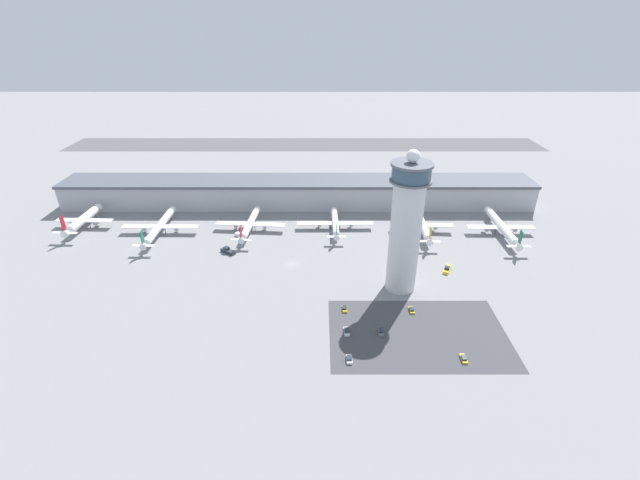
% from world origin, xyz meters
% --- Properties ---
extents(ground_plane, '(1000.00, 1000.00, 0.00)m').
position_xyz_m(ground_plane, '(0.00, 0.00, 0.00)').
color(ground_plane, gray).
extents(terminal_building, '(277.01, 25.00, 16.05)m').
position_xyz_m(terminal_building, '(0.00, 70.00, 8.12)').
color(terminal_building, '#B2B2B7').
rests_on(terminal_building, ground).
extents(runway_strip, '(415.52, 44.00, 0.01)m').
position_xyz_m(runway_strip, '(0.00, 206.33, 0.00)').
color(runway_strip, '#515154').
rests_on(runway_strip, ground).
extents(control_tower, '(15.84, 15.84, 59.38)m').
position_xyz_m(control_tower, '(46.82, -18.76, 28.94)').
color(control_tower, silver).
rests_on(control_tower, ground).
extents(parking_lot_surface, '(64.00, 40.00, 0.01)m').
position_xyz_m(parking_lot_surface, '(48.47, -48.68, 0.00)').
color(parking_lot_surface, '#424247').
rests_on(parking_lot_surface, ground).
extents(airplane_gate_alpha, '(30.67, 34.88, 14.10)m').
position_xyz_m(airplane_gate_alpha, '(-114.15, 37.99, 4.77)').
color(airplane_gate_alpha, white).
rests_on(airplane_gate_alpha, ground).
extents(airplane_gate_bravo, '(40.00, 45.01, 12.34)m').
position_xyz_m(airplane_gate_bravo, '(-70.81, 30.70, 4.36)').
color(airplane_gate_bravo, white).
rests_on(airplane_gate_bravo, ground).
extents(airplane_gate_charlie, '(37.20, 39.62, 12.00)m').
position_xyz_m(airplane_gate_charlie, '(-24.02, 34.02, 4.25)').
color(airplane_gate_charlie, white).
rests_on(airplane_gate_charlie, ground).
extents(airplane_gate_delta, '(40.63, 34.83, 11.09)m').
position_xyz_m(airplane_gate_delta, '(21.18, 36.08, 3.81)').
color(airplane_gate_delta, white).
rests_on(airplane_gate_delta, ground).
extents(airplane_gate_echo, '(32.79, 40.52, 12.57)m').
position_xyz_m(airplane_gate_echo, '(66.98, 32.31, 4.54)').
color(airplane_gate_echo, white).
rests_on(airplane_gate_echo, ground).
extents(airplane_gate_foxtrot, '(34.89, 45.26, 12.97)m').
position_xyz_m(airplane_gate_foxtrot, '(107.69, 29.95, 4.45)').
color(airplane_gate_foxtrot, white).
rests_on(airplane_gate_foxtrot, ground).
extents(service_truck_catering, '(7.94, 6.55, 2.96)m').
position_xyz_m(service_truck_catering, '(-31.59, 10.55, 1.03)').
color(service_truck_catering, black).
rests_on(service_truck_catering, ground).
extents(service_truck_fuel, '(5.50, 7.80, 2.49)m').
position_xyz_m(service_truck_fuel, '(70.38, -5.87, 0.86)').
color(service_truck_fuel, black).
rests_on(service_truck_fuel, ground).
extents(service_truck_baggage, '(5.75, 7.39, 3.06)m').
position_xyz_m(service_truck_baggage, '(-28.47, 30.78, 1.07)').
color(service_truck_baggage, black).
rests_on(service_truck_baggage, ground).
extents(car_navy_sedan, '(1.76, 4.32, 1.38)m').
position_xyz_m(car_navy_sedan, '(61.05, -62.05, 0.53)').
color(car_navy_sedan, black).
rests_on(car_navy_sedan, ground).
extents(car_blue_compact, '(1.95, 4.14, 1.47)m').
position_xyz_m(car_blue_compact, '(22.81, -62.33, 0.57)').
color(car_blue_compact, black).
rests_on(car_blue_compact, ground).
extents(car_grey_coupe, '(1.89, 4.25, 1.36)m').
position_xyz_m(car_grey_coupe, '(48.69, -35.52, 0.52)').
color(car_grey_coupe, black).
rests_on(car_grey_coupe, ground).
extents(car_white_wagon, '(1.94, 4.53, 1.46)m').
position_xyz_m(car_white_wagon, '(35.17, -48.32, 0.56)').
color(car_white_wagon, black).
rests_on(car_white_wagon, ground).
extents(car_maroon_suv, '(2.11, 4.72, 1.50)m').
position_xyz_m(car_maroon_suv, '(22.70, -48.22, 0.58)').
color(car_maroon_suv, black).
rests_on(car_maroon_suv, ground).
extents(car_black_suv, '(1.78, 4.04, 1.44)m').
position_xyz_m(car_black_suv, '(22.71, -34.74, 0.56)').
color(car_black_suv, black).
rests_on(car_black_suv, ground).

